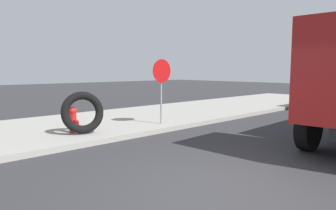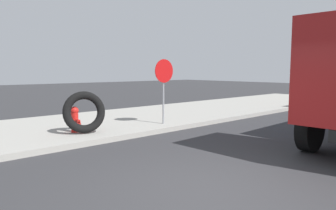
% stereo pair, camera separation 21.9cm
% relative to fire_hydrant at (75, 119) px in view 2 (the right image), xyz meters
% --- Properties ---
extents(ground_plane, '(80.00, 80.00, 0.00)m').
position_rel_fire_hydrant_xyz_m(ground_plane, '(-0.25, -5.25, -0.54)').
color(ground_plane, '#2D2D30').
extents(sidewalk_curb, '(36.00, 5.00, 0.15)m').
position_rel_fire_hydrant_xyz_m(sidewalk_curb, '(-0.25, 1.25, -0.47)').
color(sidewalk_curb, '#99968E').
rests_on(sidewalk_curb, ground).
extents(fire_hydrant, '(0.24, 0.54, 0.74)m').
position_rel_fire_hydrant_xyz_m(fire_hydrant, '(0.00, 0.00, 0.00)').
color(fire_hydrant, red).
rests_on(fire_hydrant, sidewalk_curb).
extents(loose_tire, '(1.24, 0.73, 1.19)m').
position_rel_fire_hydrant_xyz_m(loose_tire, '(0.13, -0.32, 0.21)').
color(loose_tire, black).
rests_on(loose_tire, sidewalk_curb).
extents(stop_sign, '(0.76, 0.08, 2.12)m').
position_rel_fire_hydrant_xyz_m(stop_sign, '(2.81, -0.64, 1.08)').
color(stop_sign, gray).
rests_on(stop_sign, sidewalk_curb).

